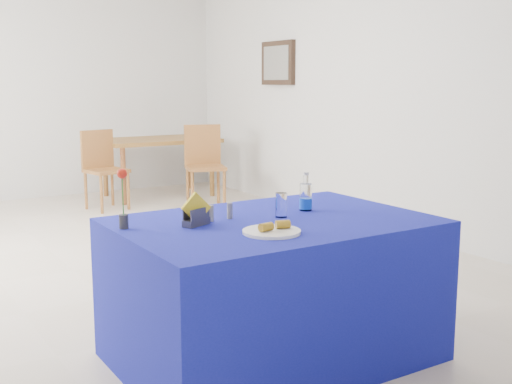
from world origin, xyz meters
TOP-DOWN VIEW (x-y plane):
  - floor at (0.00, 0.00)m, footprint 7.00×7.00m
  - room_shell at (0.00, 0.00)m, footprint 7.00×7.00m
  - picture_frame at (2.47, 1.60)m, footprint 0.06×0.64m
  - picture_art at (2.44, 1.60)m, footprint 0.02×0.52m
  - plate at (-0.30, -2.44)m, footprint 0.28×0.28m
  - drinking_glass at (-0.05, -2.16)m, footprint 0.06×0.06m
  - salt_shaker at (-0.42, -2.05)m, footprint 0.03×0.03m
  - pepper_shaker at (-0.30, -2.04)m, footprint 0.03×0.03m
  - blue_table at (-0.12, -2.19)m, footprint 1.60×1.10m
  - water_bottle at (0.17, -2.08)m, footprint 0.07×0.07m
  - napkin_holder at (-0.53, -2.10)m, footprint 0.16×0.11m
  - rose_vase at (-0.86, -1.97)m, footprint 0.05×0.05m
  - oak_table at (1.40, 2.78)m, footprint 1.46×0.96m
  - chair_bg_left at (0.50, 2.34)m, footprint 0.48×0.48m
  - chair_bg_right at (1.56, 1.82)m, footprint 0.55×0.55m
  - banana_pieces at (-0.28, -2.44)m, footprint 0.18×0.06m

SIDE VIEW (x-z plane):
  - floor at x=0.00m, z-range 0.00..0.00m
  - blue_table at x=-0.12m, z-range 0.00..0.76m
  - chair_bg_left at x=0.50m, z-range 0.07..0.99m
  - chair_bg_right at x=1.56m, z-range 0.08..1.05m
  - oak_table at x=1.40m, z-range 0.30..1.06m
  - plate at x=-0.30m, z-range 0.76..0.77m
  - banana_pieces at x=-0.28m, z-range 0.77..0.82m
  - salt_shaker at x=-0.42m, z-range 0.76..0.84m
  - pepper_shaker at x=-0.30m, z-range 0.76..0.84m
  - napkin_holder at x=-0.53m, z-range 0.72..0.89m
  - drinking_glass at x=-0.05m, z-range 0.76..0.89m
  - water_bottle at x=0.17m, z-range 0.72..0.94m
  - rose_vase at x=-0.86m, z-range 0.76..1.05m
  - picture_frame at x=2.47m, z-range 1.44..1.96m
  - picture_art at x=2.44m, z-range 1.50..1.90m
  - room_shell at x=0.00m, z-range -1.75..5.25m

